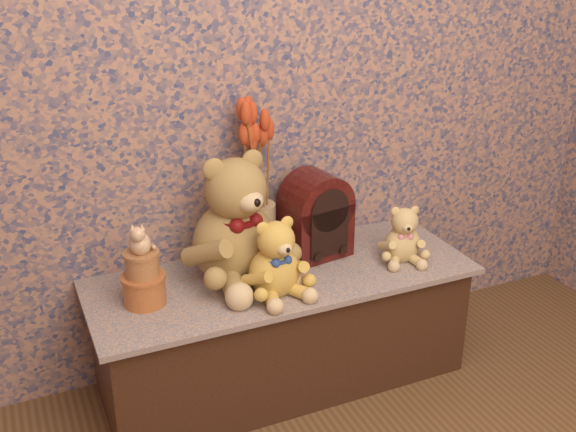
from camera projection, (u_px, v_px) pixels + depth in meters
name	position (u px, v px, depth m)	size (l,w,h in m)	color
display_shelf	(282.00, 328.00, 2.50)	(1.35, 0.51, 0.44)	#3D557D
teddy_large	(233.00, 211.00, 2.32)	(0.38, 0.45, 0.48)	olive
teddy_medium	(274.00, 253.00, 2.24)	(0.23, 0.27, 0.29)	gold
teddy_small	(403.00, 231.00, 2.48)	(0.18, 0.21, 0.22)	tan
cathedral_radio	(316.00, 214.00, 2.49)	(0.23, 0.17, 0.32)	#380A0A
ceramic_vase	(258.00, 232.00, 2.48)	(0.13, 0.13, 0.22)	tan
dried_stalks	(256.00, 144.00, 2.34)	(0.23, 0.23, 0.45)	#C5411F
biscuit_tin_lower	(144.00, 290.00, 2.21)	(0.14, 0.14, 0.10)	gold
biscuit_tin_upper	(142.00, 265.00, 2.17)	(0.11, 0.11, 0.08)	tan
cat_figurine	(139.00, 237.00, 2.14)	(0.08, 0.09, 0.11)	silver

